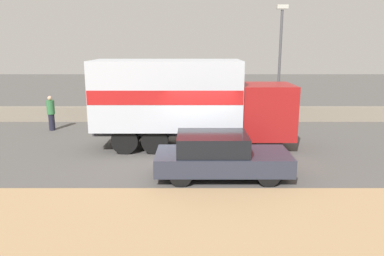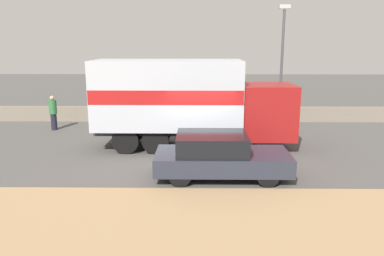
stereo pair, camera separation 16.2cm
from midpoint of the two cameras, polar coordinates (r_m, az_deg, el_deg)
ground_plane at (r=13.41m, az=1.73°, el=-5.58°), size 80.00×80.00×0.00m
dirt_shoulder_foreground at (r=8.35m, az=2.39°, el=-17.45°), size 60.00×6.36×0.04m
stone_wall_backdrop at (r=20.67m, az=1.39°, el=2.14°), size 60.00×0.35×0.81m
street_lamp at (r=20.33m, az=13.79°, el=10.67°), size 0.56×0.28×6.13m
box_truck at (r=15.16m, az=-0.75°, el=4.42°), size 8.00×2.45×3.58m
car_hatchback at (r=12.01m, az=4.51°, el=-4.22°), size 4.26×1.89×1.43m
pedestrian at (r=19.73m, az=-20.18°, el=2.27°), size 0.37×0.37×1.71m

